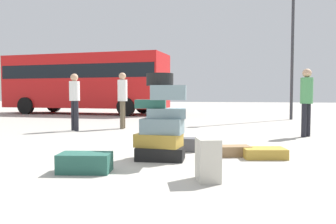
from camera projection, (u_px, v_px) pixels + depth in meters
ground_plane at (153, 156)px, 5.74m from camera, size 80.00×80.00×0.00m
suitcase_tower at (161, 123)px, 5.39m from camera, size 0.91×0.72×1.40m
suitcase_cream_left_side at (208, 160)px, 4.10m from camera, size 0.36×0.44×0.52m
suitcase_tan_foreground_near at (264, 153)px, 5.57m from camera, size 0.76×0.56×0.17m
suitcase_charcoal_upright_blue at (177, 144)px, 6.26m from camera, size 0.77×0.34×0.25m
suitcase_teal_white_trunk at (85, 163)px, 4.56m from camera, size 0.76×0.52×0.26m
suitcase_brown_right_side at (230, 151)px, 5.75m from camera, size 0.73×0.49×0.18m
person_bearded_onlooker at (307, 96)px, 8.31m from camera, size 0.30×0.30×1.70m
person_tourist_with_camera at (122, 95)px, 10.30m from camera, size 0.30×0.34×1.73m
person_passerby_in_red at (75, 97)px, 9.68m from camera, size 0.30×0.30×1.66m
parked_bus at (86, 80)px, 18.14m from camera, size 8.98×3.13×3.15m
lamp_post at (293, 16)px, 13.83m from camera, size 0.36×0.36×6.68m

